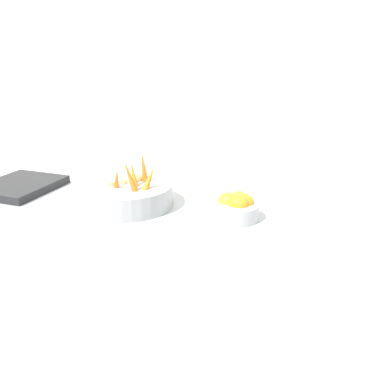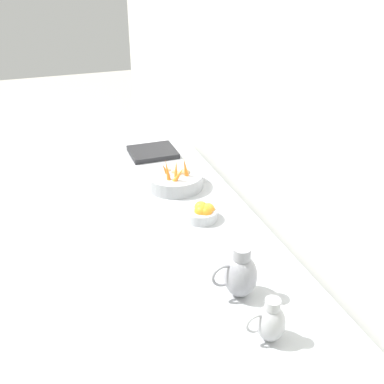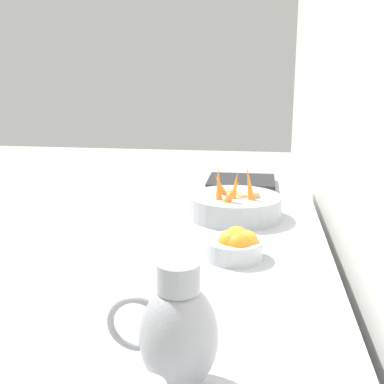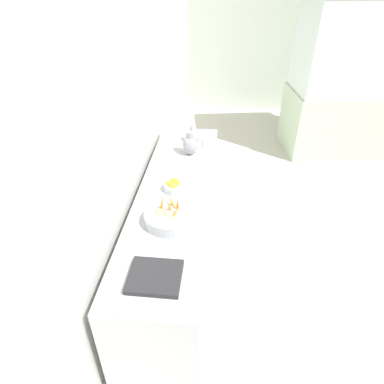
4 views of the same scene
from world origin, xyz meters
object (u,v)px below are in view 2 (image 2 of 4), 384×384
Objects in this scene: metal_pitcher_short at (270,322)px; vegetable_colander at (175,180)px; orange_bowl at (202,212)px; metal_pitcher_tall at (240,274)px.

vegetable_colander is at bearing -91.95° from metal_pitcher_short.
metal_pitcher_short reaches higher than orange_bowl.
metal_pitcher_tall reaches higher than metal_pitcher_short.
vegetable_colander is 1.41m from metal_pitcher_short.
orange_bowl is at bearing -94.29° from metal_pitcher_short.
vegetable_colander reaches higher than metal_pitcher_short.
orange_bowl is (-0.02, 0.45, -0.01)m from vegetable_colander.
orange_bowl is 0.95× the size of metal_pitcher_short.
orange_bowl is 0.68m from metal_pitcher_tall.
vegetable_colander is 1.88× the size of metal_pitcher_short.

